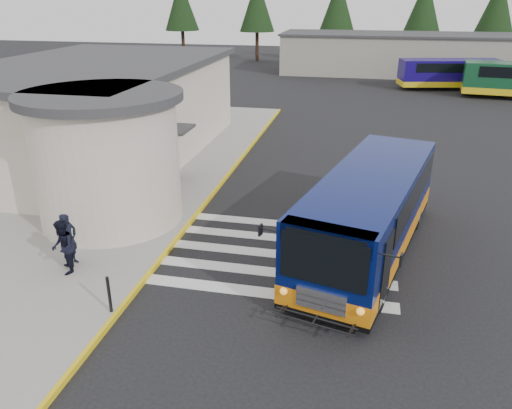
% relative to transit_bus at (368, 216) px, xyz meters
% --- Properties ---
extents(ground, '(140.00, 140.00, 0.00)m').
position_rel_transit_bus_xyz_m(ground, '(-2.49, 0.08, -1.36)').
color(ground, black).
rests_on(ground, ground).
extents(sidewalk, '(10.00, 34.00, 0.15)m').
position_rel_transit_bus_xyz_m(sidewalk, '(-11.49, 4.08, -1.28)').
color(sidewalk, gray).
rests_on(sidewalk, ground).
extents(curb_strip, '(0.12, 34.00, 0.16)m').
position_rel_transit_bus_xyz_m(curb_strip, '(-6.54, 4.08, -1.28)').
color(curb_strip, yellow).
rests_on(curb_strip, ground).
extents(station_building, '(12.70, 18.70, 4.80)m').
position_rel_transit_bus_xyz_m(station_building, '(-13.34, 6.99, 1.21)').
color(station_building, beige).
rests_on(station_building, ground).
extents(crosswalk, '(8.00, 5.35, 0.01)m').
position_rel_transit_bus_xyz_m(crosswalk, '(-2.99, -0.72, -1.35)').
color(crosswalk, silver).
rests_on(crosswalk, ground).
extents(depot_building, '(26.40, 8.40, 4.20)m').
position_rel_transit_bus_xyz_m(depot_building, '(3.51, 42.08, 0.75)').
color(depot_building, gray).
rests_on(depot_building, ground).
extents(tree_line, '(58.40, 4.40, 10.00)m').
position_rel_transit_bus_xyz_m(tree_line, '(3.79, 50.08, 5.41)').
color(tree_line, black).
rests_on(tree_line, ground).
extents(transit_bus, '(5.26, 10.36, 2.84)m').
position_rel_transit_bus_xyz_m(transit_bus, '(0.00, 0.00, 0.00)').
color(transit_bus, '#06114F').
rests_on(transit_bus, ground).
extents(pedestrian_a, '(0.52, 0.70, 1.74)m').
position_rel_transit_bus_xyz_m(pedestrian_a, '(-9.12, -3.01, -0.34)').
color(pedestrian_a, black).
rests_on(pedestrian_a, sidewalk).
extents(pedestrian_b, '(0.99, 1.06, 1.73)m').
position_rel_transit_bus_xyz_m(pedestrian_b, '(-9.03, -3.49, -0.34)').
color(pedestrian_b, black).
rests_on(pedestrian_b, sidewalk).
extents(bollard, '(0.09, 0.09, 1.08)m').
position_rel_transit_bus_xyz_m(bollard, '(-6.69, -5.12, -0.67)').
color(bollard, black).
rests_on(bollard, sidewalk).
extents(far_bus_a, '(9.13, 4.24, 2.27)m').
position_rel_transit_bus_xyz_m(far_bus_a, '(6.88, 33.42, 0.12)').
color(far_bus_a, '#14075D').
rests_on(far_bus_a, ground).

